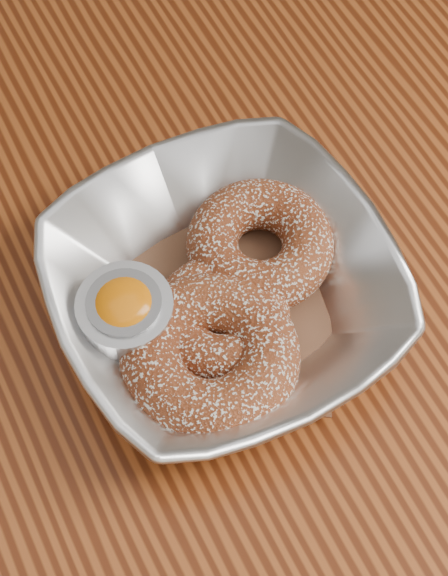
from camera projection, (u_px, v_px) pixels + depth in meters
name	position (u px, v px, depth m)	size (l,w,h in m)	color
ground_plane	(246.00, 491.00, 1.28)	(4.00, 4.00, 0.00)	#565659
table	(263.00, 280.00, 0.71)	(1.20, 0.80, 0.75)	maroon
serving_bowl	(224.00, 291.00, 0.56)	(0.22, 0.22, 0.05)	silver
parchment	(224.00, 303.00, 0.58)	(0.14, 0.14, 0.00)	brown
donut_back	(260.00, 244.00, 0.57)	(0.10, 0.10, 0.03)	brown
donut_front	(221.00, 317.00, 0.55)	(0.09, 0.09, 0.03)	brown
donut_extra	(210.00, 356.00, 0.54)	(0.11, 0.11, 0.04)	brown
ramekin	(127.00, 316.00, 0.54)	(0.06, 0.06, 0.05)	silver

